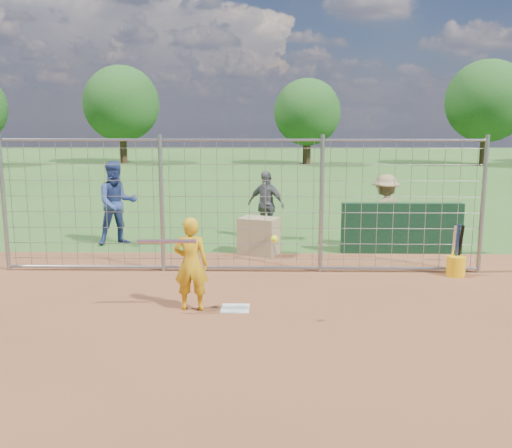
{
  "coord_description": "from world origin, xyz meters",
  "views": [
    {
      "loc": [
        0.48,
        -8.56,
        2.88
      ],
      "look_at": [
        0.3,
        0.8,
        1.15
      ],
      "focal_mm": 40.0,
      "sensor_mm": 36.0,
      "label": 1
    }
  ],
  "objects_px": {
    "bystander_b": "(266,205)",
    "equipment_bin": "(259,236)",
    "bystander_c": "(385,212)",
    "bucket_with_bats": "(456,263)",
    "batter": "(191,264)",
    "bystander_a": "(117,203)"
  },
  "relations": [
    {
      "from": "bystander_b",
      "to": "equipment_bin",
      "type": "height_order",
      "value": "bystander_b"
    },
    {
      "from": "equipment_bin",
      "to": "bucket_with_bats",
      "type": "height_order",
      "value": "bucket_with_bats"
    },
    {
      "from": "bucket_with_bats",
      "to": "bystander_a",
      "type": "bearing_deg",
      "value": 159.34
    },
    {
      "from": "batter",
      "to": "bucket_with_bats",
      "type": "xyz_separation_m",
      "value": [
        4.66,
        1.98,
        -0.48
      ]
    },
    {
      "from": "bucket_with_bats",
      "to": "bystander_c",
      "type": "bearing_deg",
      "value": 112.37
    },
    {
      "from": "batter",
      "to": "bystander_c",
      "type": "distance_m",
      "value": 5.61
    },
    {
      "from": "batter",
      "to": "equipment_bin",
      "type": "relative_size",
      "value": 1.8
    },
    {
      "from": "bystander_a",
      "to": "bystander_b",
      "type": "height_order",
      "value": "bystander_a"
    },
    {
      "from": "bystander_b",
      "to": "bucket_with_bats",
      "type": "distance_m",
      "value": 4.89
    },
    {
      "from": "bystander_c",
      "to": "equipment_bin",
      "type": "bearing_deg",
      "value": -23.67
    },
    {
      "from": "bystander_b",
      "to": "equipment_bin",
      "type": "distance_m",
      "value": 1.7
    },
    {
      "from": "batter",
      "to": "equipment_bin",
      "type": "distance_m",
      "value": 3.8
    },
    {
      "from": "batter",
      "to": "bystander_b",
      "type": "bearing_deg",
      "value": -99.69
    },
    {
      "from": "batter",
      "to": "equipment_bin",
      "type": "bearing_deg",
      "value": -102.79
    },
    {
      "from": "equipment_bin",
      "to": "bystander_a",
      "type": "bearing_deg",
      "value": -174.3
    },
    {
      "from": "bystander_b",
      "to": "bystander_c",
      "type": "height_order",
      "value": "bystander_c"
    },
    {
      "from": "equipment_bin",
      "to": "bucket_with_bats",
      "type": "distance_m",
      "value": 4.05
    },
    {
      "from": "bystander_a",
      "to": "bystander_b",
      "type": "relative_size",
      "value": 1.16
    },
    {
      "from": "bystander_c",
      "to": "equipment_bin",
      "type": "xyz_separation_m",
      "value": [
        -2.79,
        -0.5,
        -0.44
      ]
    },
    {
      "from": "bystander_a",
      "to": "bystander_b",
      "type": "distance_m",
      "value": 3.5
    },
    {
      "from": "bystander_c",
      "to": "bucket_with_bats",
      "type": "bearing_deg",
      "value": 78.54
    },
    {
      "from": "bystander_c",
      "to": "equipment_bin",
      "type": "height_order",
      "value": "bystander_c"
    }
  ]
}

